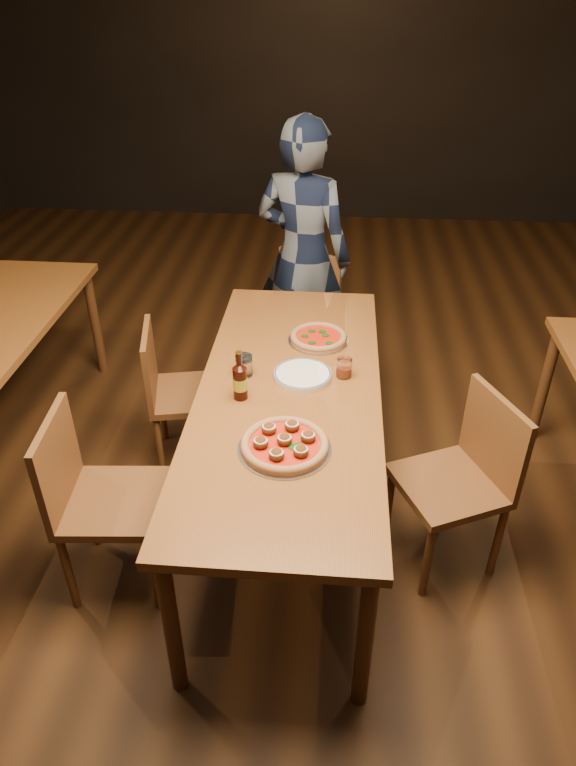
# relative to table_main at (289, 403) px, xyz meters

# --- Properties ---
(ground) EXTENTS (9.00, 9.00, 0.00)m
(ground) POSITION_rel_table_main_xyz_m (0.00, 0.00, -0.68)
(ground) COLOR black
(room_shell) EXTENTS (9.00, 9.00, 9.00)m
(room_shell) POSITION_rel_table_main_xyz_m (0.00, 0.00, 1.18)
(room_shell) COLOR black
(room_shell) RESTS_ON ground
(table_main) EXTENTS (0.80, 2.00, 0.75)m
(table_main) POSITION_rel_table_main_xyz_m (0.00, 0.00, 0.00)
(table_main) COLOR brown
(table_main) RESTS_ON ground
(chair_main_nw) EXTENTS (0.45, 0.45, 0.89)m
(chair_main_nw) POSITION_rel_table_main_xyz_m (-0.70, -0.43, -0.23)
(chair_main_nw) COLOR #5A3417
(chair_main_nw) RESTS_ON ground
(chair_main_sw) EXTENTS (0.46, 0.46, 0.83)m
(chair_main_sw) POSITION_rel_table_main_xyz_m (-0.57, 0.42, -0.26)
(chair_main_sw) COLOR #5A3417
(chair_main_sw) RESTS_ON ground
(chair_main_e) EXTENTS (0.54, 0.54, 0.88)m
(chair_main_e) POSITION_rel_table_main_xyz_m (0.71, -0.20, -0.24)
(chair_main_e) COLOR #5A3417
(chair_main_e) RESTS_ON ground
(chair_end) EXTENTS (0.53, 0.53, 0.88)m
(chair_end) POSITION_rel_table_main_xyz_m (-0.05, 1.18, -0.24)
(chair_end) COLOR #5A3417
(chair_end) RESTS_ON ground
(pizza_meatball) EXTENTS (0.36, 0.36, 0.07)m
(pizza_meatball) POSITION_rel_table_main_xyz_m (0.02, -0.41, 0.10)
(pizza_meatball) COLOR #B7B7BF
(pizza_meatball) RESTS_ON table_main
(pizza_margherita) EXTENTS (0.30, 0.30, 0.04)m
(pizza_margherita) POSITION_rel_table_main_xyz_m (0.11, 0.44, 0.09)
(pizza_margherita) COLOR #B7B7BF
(pizza_margherita) RESTS_ON table_main
(plate_stack) EXTENTS (0.26, 0.26, 0.02)m
(plate_stack) POSITION_rel_table_main_xyz_m (0.05, 0.11, 0.08)
(plate_stack) COLOR white
(plate_stack) RESTS_ON table_main
(beer_bottle) EXTENTS (0.06, 0.06, 0.22)m
(beer_bottle) POSITION_rel_table_main_xyz_m (-0.20, -0.08, 0.15)
(beer_bottle) COLOR black
(beer_bottle) RESTS_ON table_main
(water_glass) EXTENTS (0.08, 0.08, 0.10)m
(water_glass) POSITION_rel_table_main_xyz_m (-0.21, 0.11, 0.12)
(water_glass) COLOR white
(water_glass) RESTS_ON table_main
(amber_glass) EXTENTS (0.07, 0.07, 0.09)m
(amber_glass) POSITION_rel_table_main_xyz_m (0.24, 0.13, 0.12)
(amber_glass) COLOR #A03412
(amber_glass) RESTS_ON table_main
(diner) EXTENTS (0.70, 0.57, 1.65)m
(diner) POSITION_rel_table_main_xyz_m (-0.02, 1.34, 0.14)
(diner) COLOR black
(diner) RESTS_ON ground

